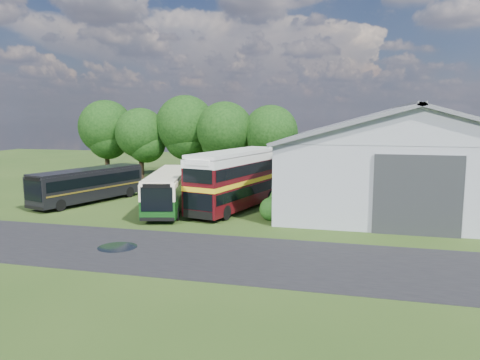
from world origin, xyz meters
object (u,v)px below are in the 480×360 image
(bus_green_single, at_px, (169,190))
(bus_dark_single, at_px, (88,185))
(bus_maroon_double, at_px, (236,180))
(storage_shed, at_px, (402,153))

(bus_green_single, distance_m, bus_dark_single, 7.89)
(bus_green_single, relative_size, bus_maroon_double, 0.99)
(storage_shed, distance_m, bus_green_single, 19.88)
(storage_shed, bearing_deg, bus_green_single, -154.67)
(bus_maroon_double, bearing_deg, bus_dark_single, -164.77)
(storage_shed, xyz_separation_m, bus_dark_single, (-25.63, -7.32, -2.64))
(bus_dark_single, bearing_deg, bus_maroon_double, 18.51)
(storage_shed, bearing_deg, bus_maroon_double, -151.12)
(bus_maroon_double, xyz_separation_m, bus_dark_single, (-12.83, -0.26, -0.78))
(bus_green_single, bearing_deg, storage_shed, 11.09)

